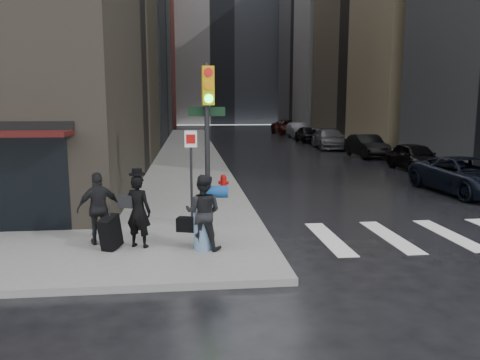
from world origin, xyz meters
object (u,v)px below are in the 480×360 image
object	(u,v)px
traffic_light	(206,123)
parked_car_3	(329,139)
parked_car_0	(466,176)
parked_car_1	(415,157)
parked_car_6	(287,127)
man_greycoat	(99,208)
parked_car_4	(308,134)
parked_car_5	(298,130)
man_jeans	(203,212)
parked_car_2	(367,146)
man_overcoat	(133,214)
fire_hydrant	(223,185)

from	to	relation	value
traffic_light	parked_car_3	size ratio (longest dim) A/B	0.81
parked_car_0	parked_car_1	size ratio (longest dim) A/B	1.19
parked_car_6	man_greycoat	bearing A→B (deg)	-111.53
parked_car_4	parked_car_5	size ratio (longest dim) A/B	0.90
parked_car_1	parked_car_5	world-z (taller)	parked_car_5
man_jeans	parked_car_6	bearing A→B (deg)	-88.16
parked_car_2	parked_car_5	distance (m)	18.95
parked_car_0	parked_car_2	size ratio (longest dim) A/B	1.12
parked_car_4	parked_car_6	distance (m)	12.66
traffic_light	parked_car_5	xyz separation A→B (m)	(10.86, 36.09, -2.10)
man_overcoat	parked_car_2	distance (m)	22.56
traffic_light	parked_car_6	distance (m)	43.88
man_jeans	parked_car_2	bearing A→B (deg)	-104.32
fire_hydrant	parked_car_1	bearing A→B (deg)	29.85
man_jeans	parked_car_0	distance (m)	11.92
parked_car_1	fire_hydrant	bearing A→B (deg)	-150.56
man_greycoat	fire_hydrant	world-z (taller)	man_greycoat
man_greycoat	parked_car_0	distance (m)	13.68
parked_car_4	parked_car_0	bearing A→B (deg)	-91.04
man_overcoat	traffic_light	world-z (taller)	traffic_light
parked_car_1	parked_car_5	bearing A→B (deg)	90.09
man_jeans	parked_car_4	world-z (taller)	man_jeans
parked_car_3	man_jeans	bearing A→B (deg)	-108.49
parked_car_1	parked_car_3	world-z (taller)	parked_car_3
man_greycoat	fire_hydrant	size ratio (longest dim) A/B	2.44
parked_car_0	parked_car_2	world-z (taller)	parked_car_2
parked_car_5	parked_car_6	xyz separation A→B (m)	(0.22, 6.32, 0.03)
parked_car_4	parked_car_6	size ratio (longest dim) A/B	0.73
traffic_light	parked_car_1	size ratio (longest dim) A/B	1.02
parked_car_0	parked_car_1	bearing A→B (deg)	75.50
traffic_light	parked_car_6	bearing A→B (deg)	69.32
parked_car_1	man_jeans	bearing A→B (deg)	-132.10
man_jeans	parked_car_6	xyz separation A→B (m)	(11.24, 44.21, -0.19)
man_jeans	parked_car_3	xyz separation A→B (m)	(10.58, 25.26, -0.23)
parked_car_2	fire_hydrant	bearing A→B (deg)	-130.14
man_overcoat	parked_car_1	world-z (taller)	man_overcoat
parked_car_5	parked_car_6	distance (m)	6.32
parked_car_5	man_overcoat	bearing A→B (deg)	-107.25
man_jeans	parked_car_0	bearing A→B (deg)	-131.93
parked_car_0	parked_car_2	xyz separation A→B (m)	(1.01, 12.63, 0.04)
traffic_light	parked_car_2	world-z (taller)	traffic_light
traffic_light	parked_car_0	distance (m)	11.14
parked_car_6	parked_car_5	bearing A→B (deg)	-96.21
fire_hydrant	man_overcoat	bearing A→B (deg)	-111.31
man_greycoat	fire_hydrant	xyz separation A→B (m)	(3.30, 6.05, -0.53)
man_jeans	parked_car_3	size ratio (longest dim) A/B	0.32
parked_car_4	parked_car_6	bearing A→B (deg)	86.45
parked_car_1	parked_car_5	distance (m)	25.27
man_greycoat	parked_car_6	xyz separation A→B (m)	(13.60, 43.54, -0.18)
parked_car_2	parked_car_4	size ratio (longest dim) A/B	1.04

